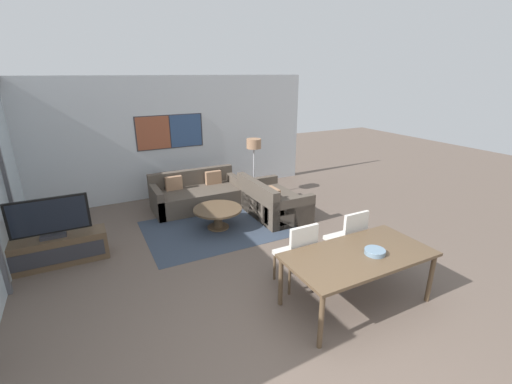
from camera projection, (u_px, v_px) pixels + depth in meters
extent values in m
plane|color=brown|center=(323.00, 367.00, 3.51)|extent=(24.00, 24.00, 0.00)
cube|color=silver|center=(169.00, 138.00, 8.03)|extent=(7.14, 0.06, 2.80)
cube|color=#2D2D33|center=(170.00, 132.00, 7.95)|extent=(1.56, 0.01, 0.78)
cube|color=brown|center=(153.00, 133.00, 7.78)|extent=(0.74, 0.02, 0.74)
cube|color=navy|center=(186.00, 131.00, 8.11)|extent=(0.74, 0.02, 0.74)
cube|color=#515156|center=(3.00, 169.00, 5.46)|extent=(0.07, 0.08, 2.80)
cube|color=#333D4C|center=(218.00, 227.00, 6.65)|extent=(2.73, 1.98, 0.01)
cube|color=brown|center=(57.00, 250.00, 5.34)|extent=(1.47, 0.41, 0.46)
cube|color=#2D2D33|center=(56.00, 256.00, 5.17)|extent=(1.36, 0.01, 0.25)
cube|color=#2D2D33|center=(53.00, 235.00, 5.26)|extent=(0.36, 0.20, 0.05)
cube|color=#2D2D33|center=(53.00, 232.00, 5.24)|extent=(0.06, 0.03, 0.08)
cube|color=black|center=(49.00, 216.00, 5.15)|extent=(1.11, 0.04, 0.57)
cube|color=black|center=(49.00, 216.00, 5.13)|extent=(1.03, 0.01, 0.51)
cube|color=#51473D|center=(198.00, 198.00, 7.59)|extent=(1.95, 0.97, 0.42)
cube|color=#51473D|center=(192.00, 186.00, 7.88)|extent=(1.95, 0.16, 0.77)
cube|color=#51473D|center=(157.00, 201.00, 7.17)|extent=(0.14, 0.97, 0.60)
cube|color=#51473D|center=(235.00, 189.00, 7.96)|extent=(0.14, 0.97, 0.60)
cube|color=#9E7556|center=(174.00, 183.00, 7.46)|extent=(0.36, 0.12, 0.30)
cube|color=#9E7556|center=(213.00, 178.00, 7.86)|extent=(0.36, 0.12, 0.30)
cube|color=#51473D|center=(274.00, 204.00, 7.25)|extent=(0.97, 1.60, 0.42)
cube|color=#51473D|center=(257.00, 200.00, 7.02)|extent=(0.16, 1.60, 0.77)
cube|color=#51473D|center=(293.00, 212.00, 6.61)|extent=(0.97, 0.14, 0.60)
cube|color=#51473D|center=(258.00, 190.00, 7.83)|extent=(0.97, 0.14, 0.60)
cube|color=#9E7556|center=(273.00, 195.00, 6.73)|extent=(0.12, 0.36, 0.30)
cylinder|color=brown|center=(218.00, 227.00, 6.65)|extent=(0.42, 0.42, 0.03)
cylinder|color=brown|center=(218.00, 219.00, 6.59)|extent=(0.17, 0.17, 0.37)
cylinder|color=brown|center=(218.00, 209.00, 6.53)|extent=(0.93, 0.93, 0.04)
cube|color=brown|center=(359.00, 255.00, 4.27)|extent=(1.88, 0.95, 0.04)
cylinder|color=brown|center=(321.00, 321.00, 3.66)|extent=(0.06, 0.06, 0.68)
cylinder|color=brown|center=(431.00, 278.00, 4.42)|extent=(0.06, 0.06, 0.68)
cylinder|color=brown|center=(281.00, 281.00, 4.35)|extent=(0.06, 0.06, 0.68)
cylinder|color=brown|center=(381.00, 250.00, 5.12)|extent=(0.06, 0.06, 0.68)
cube|color=beige|center=(294.00, 255.00, 4.77)|extent=(0.46, 0.46, 0.06)
cube|color=beige|center=(304.00, 244.00, 4.51)|extent=(0.42, 0.05, 0.49)
cylinder|color=brown|center=(289.00, 281.00, 4.60)|extent=(0.04, 0.04, 0.42)
cylinder|color=brown|center=(314.00, 273.00, 4.77)|extent=(0.04, 0.04, 0.42)
cylinder|color=brown|center=(274.00, 267.00, 4.93)|extent=(0.04, 0.04, 0.42)
cylinder|color=brown|center=(298.00, 260.00, 5.11)|extent=(0.04, 0.04, 0.42)
cube|color=beige|center=(344.00, 240.00, 5.20)|extent=(0.46, 0.46, 0.06)
cube|color=beige|center=(356.00, 229.00, 4.93)|extent=(0.42, 0.05, 0.49)
cylinder|color=brown|center=(342.00, 263.00, 5.02)|extent=(0.04, 0.04, 0.42)
cylinder|color=brown|center=(362.00, 257.00, 5.19)|extent=(0.04, 0.04, 0.42)
cylinder|color=brown|center=(325.00, 251.00, 5.36)|extent=(0.04, 0.04, 0.42)
cylinder|color=brown|center=(344.00, 246.00, 5.53)|extent=(0.04, 0.04, 0.42)
cylinder|color=slate|center=(375.00, 252.00, 4.24)|extent=(0.25, 0.25, 0.06)
torus|color=slate|center=(375.00, 250.00, 4.23)|extent=(0.26, 0.26, 0.02)
cylinder|color=#2D2D33|center=(254.00, 197.00, 8.29)|extent=(0.28, 0.28, 0.02)
cylinder|color=#B7B7BC|center=(254.00, 173.00, 8.09)|extent=(0.03, 0.03, 1.18)
cylinder|color=#9E7556|center=(254.00, 144.00, 7.86)|extent=(0.34, 0.34, 0.22)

